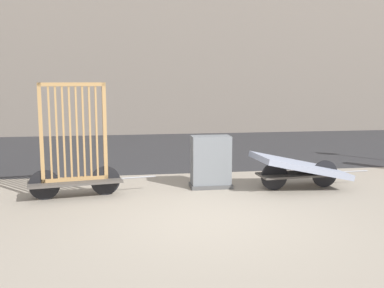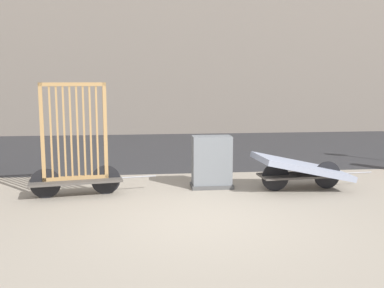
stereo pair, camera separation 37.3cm
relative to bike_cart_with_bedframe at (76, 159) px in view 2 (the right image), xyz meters
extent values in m
plane|color=gray|center=(2.26, -1.81, -0.74)|extent=(60.00, 60.00, 0.00)
cube|color=#2D2D30|center=(2.26, 5.80, -0.74)|extent=(56.00, 7.89, 0.01)
cube|color=slate|center=(2.26, 11.74, 4.73)|extent=(48.00, 4.00, 10.94)
cube|color=#4C4742|center=(-0.01, 0.00, -0.43)|extent=(1.82, 0.88, 0.04)
cylinder|color=black|center=(0.55, 0.09, -0.45)|extent=(0.57, 0.13, 0.57)
cylinder|color=black|center=(-0.57, -0.09, -0.45)|extent=(0.57, 0.13, 0.57)
cylinder|color=gray|center=(1.20, 0.20, -0.43)|extent=(0.70, 0.14, 0.03)
cube|color=#A87F4C|center=(-0.01, 0.00, -0.38)|extent=(1.23, 0.27, 0.07)
cube|color=#A87F4C|center=(-0.01, 0.00, 1.42)|extent=(1.23, 0.27, 0.07)
cube|color=#A87F4C|center=(-0.58, -0.10, 0.52)|extent=(0.08, 0.08, 1.87)
cube|color=#A87F4C|center=(0.57, 0.10, 0.52)|extent=(0.08, 0.08, 1.87)
cube|color=#A87F4C|center=(-0.43, -0.07, 0.52)|extent=(0.04, 0.05, 1.80)
cube|color=#A87F4C|center=(-0.31, -0.05, 0.52)|extent=(0.04, 0.05, 1.80)
cube|color=#A87F4C|center=(-0.19, -0.03, 0.52)|extent=(0.04, 0.05, 1.80)
cube|color=#A87F4C|center=(-0.07, -0.01, 0.52)|extent=(0.04, 0.05, 1.80)
cube|color=#A87F4C|center=(0.05, 0.01, 0.52)|extent=(0.04, 0.05, 1.80)
cube|color=#A87F4C|center=(0.17, 0.03, 0.52)|extent=(0.04, 0.05, 1.80)
cube|color=#A87F4C|center=(0.29, 0.05, 0.52)|extent=(0.04, 0.05, 1.80)
cube|color=#A87F4C|center=(0.42, 0.07, 0.52)|extent=(0.04, 0.05, 1.80)
cube|color=#4C4742|center=(4.52, 0.00, -0.43)|extent=(1.79, 0.73, 0.04)
cylinder|color=black|center=(5.09, 0.04, -0.45)|extent=(0.57, 0.08, 0.57)
cylinder|color=black|center=(3.96, -0.04, -0.45)|extent=(0.57, 0.08, 0.57)
cylinder|color=gray|center=(5.74, 0.09, -0.43)|extent=(0.70, 0.08, 0.03)
cube|color=#8C93A8|center=(4.52, 0.00, -0.25)|extent=(1.95, 1.24, 0.52)
cube|color=#4C4C4C|center=(2.72, 0.40, -0.70)|extent=(0.87, 0.48, 0.08)
cube|color=slate|center=(2.72, 0.40, -0.20)|extent=(0.81, 0.42, 1.09)
camera|label=1|loc=(0.92, -8.66, 1.51)|focal=42.00mm
camera|label=2|loc=(1.29, -8.71, 1.51)|focal=42.00mm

